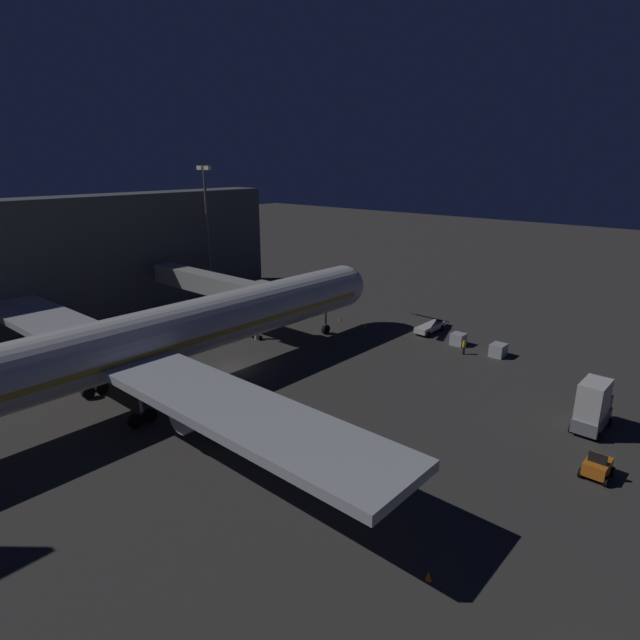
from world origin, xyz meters
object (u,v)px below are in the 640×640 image
object	(u,v)px
ops_van	(593,406)
ground_crew_near_nose_gear	(464,346)
belt_loader	(430,326)
baggage_tug_lead	(597,467)
baggage_container_near_belt	(498,350)
traffic_cone_nose_port	(365,325)
traffic_cone_nose_starboard	(340,319)
baggage_container_mid_row	(458,339)
traffic_cone_wingtip_svc_side	(429,576)
apron_floodlight_mast	(207,225)
jet_bridge	(218,286)
airliner_at_gate	(124,347)

from	to	relation	value
ops_van	ground_crew_near_nose_gear	bearing A→B (deg)	-30.14
belt_loader	ground_crew_near_nose_gear	distance (m)	8.31
baggage_tug_lead	baggage_container_near_belt	xyz separation A→B (m)	(15.00, -18.11, -0.05)
belt_loader	baggage_tug_lead	bearing A→B (deg)	140.80
traffic_cone_nose_port	traffic_cone_nose_starboard	distance (m)	4.40
ground_crew_near_nose_gear	baggage_container_mid_row	bearing A→B (deg)	-51.81
baggage_container_near_belt	baggage_container_mid_row	size ratio (longest dim) A/B	1.14
baggage_tug_lead	ground_crew_near_nose_gear	world-z (taller)	baggage_tug_lead
ops_van	traffic_cone_wingtip_svc_side	world-z (taller)	ops_van
baggage_container_mid_row	ground_crew_near_nose_gear	bearing A→B (deg)	128.19
baggage_container_mid_row	ground_crew_near_nose_gear	size ratio (longest dim) A/B	0.91
traffic_cone_nose_starboard	baggage_tug_lead	bearing A→B (deg)	155.76
ops_van	traffic_cone_nose_starboard	xyz separation A→B (m)	(34.78, -9.85, -1.89)
baggage_container_near_belt	traffic_cone_wingtip_svc_side	size ratio (longest dim) A/B	3.24
baggage_tug_lead	ground_crew_near_nose_gear	size ratio (longest dim) A/B	1.33
apron_floodlight_mast	baggage_container_near_belt	bearing A→B (deg)	-173.02
jet_bridge	belt_loader	xyz separation A→B (m)	(-21.86, -16.61, -4.82)
belt_loader	traffic_cone_nose_port	xyz separation A→B (m)	(7.43, 3.89, -0.58)
baggage_container_near_belt	ground_crew_near_nose_gear	bearing A→B (deg)	32.17
jet_bridge	traffic_cone_nose_starboard	bearing A→B (deg)	-128.26
baggage_tug_lead	traffic_cone_nose_starboard	bearing A→B (deg)	-24.24
airliner_at_gate	traffic_cone_nose_starboard	size ratio (longest dim) A/B	121.60
apron_floodlight_mast	baggage_container_near_belt	distance (m)	46.98
belt_loader	ground_crew_near_nose_gear	world-z (taller)	belt_loader
apron_floodlight_mast	ground_crew_near_nose_gear	size ratio (longest dim) A/B	11.93
apron_floodlight_mast	baggage_container_mid_row	size ratio (longest dim) A/B	13.12
baggage_tug_lead	baggage_container_near_belt	bearing A→B (deg)	-50.36
belt_loader	airliner_at_gate	bearing A→B (deg)	75.20
airliner_at_gate	apron_floodlight_mast	world-z (taller)	apron_floodlight_mast
baggage_container_near_belt	baggage_container_mid_row	bearing A→B (deg)	-5.39
airliner_at_gate	baggage_container_mid_row	world-z (taller)	airliner_at_gate
traffic_cone_wingtip_svc_side	ops_van	bearing A→B (deg)	-94.21
airliner_at_gate	baggage_container_near_belt	distance (m)	39.65
jet_bridge	ground_crew_near_nose_gear	bearing A→B (deg)	-157.19
traffic_cone_nose_starboard	traffic_cone_wingtip_svc_side	bearing A→B (deg)	135.24
ops_van	traffic_cone_nose_port	bearing A→B (deg)	-17.97
traffic_cone_nose_starboard	traffic_cone_wingtip_svc_side	size ratio (longest dim) A/B	1.00
baggage_tug_lead	traffic_cone_nose_starboard	world-z (taller)	baggage_tug_lead
traffic_cone_nose_starboard	baggage_container_near_belt	bearing A→B (deg)	-176.29
jet_bridge	traffic_cone_nose_port	bearing A→B (deg)	-138.61
airliner_at_gate	ops_van	xyz separation A→B (m)	(-32.58, -22.71, -3.41)
jet_bridge	baggage_tug_lead	distance (m)	47.49
jet_bridge	baggage_container_mid_row	world-z (taller)	jet_bridge
apron_floodlight_mast	baggage_tug_lead	bearing A→B (deg)	168.24
baggage_tug_lead	baggage_container_mid_row	xyz separation A→B (m)	(20.18, -18.59, -0.06)
belt_loader	baggage_container_near_belt	size ratio (longest dim) A/B	4.94
airliner_at_gate	traffic_cone_nose_port	world-z (taller)	airliner_at_gate
traffic_cone_nose_starboard	traffic_cone_wingtip_svc_side	distance (m)	46.60
airliner_at_gate	ops_van	distance (m)	39.86
airliner_at_gate	baggage_container_mid_row	distance (m)	37.78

